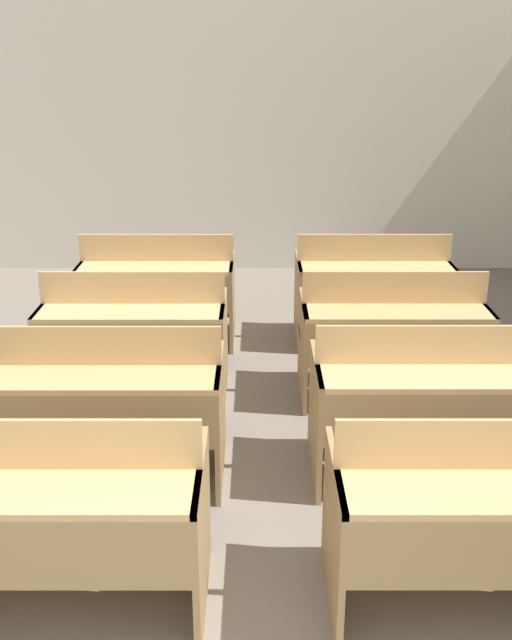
# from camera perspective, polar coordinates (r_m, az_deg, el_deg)

# --- Properties ---
(wall_back) EXTENTS (6.55, 0.06, 3.15)m
(wall_back) POSITION_cam_1_polar(r_m,az_deg,el_deg) (8.01, 0.14, 14.96)
(wall_back) COLOR beige
(wall_back) RESTS_ON ground_plane
(bench_front_left) EXTENTS (1.22, 0.68, 0.89)m
(bench_front_left) POSITION_cam_1_polar(r_m,az_deg,el_deg) (3.27, -14.97, -14.20)
(bench_front_left) COLOR olive
(bench_front_left) RESTS_ON ground_plane
(bench_front_right) EXTENTS (1.22, 0.68, 0.89)m
(bench_front_right) POSITION_cam_1_polar(r_m,az_deg,el_deg) (3.29, 16.94, -14.10)
(bench_front_right) COLOR olive
(bench_front_right) RESTS_ON ground_plane
(bench_second_left) EXTENTS (1.22, 0.68, 0.89)m
(bench_second_left) POSITION_cam_1_polar(r_m,az_deg,el_deg) (4.15, -10.98, -6.14)
(bench_second_left) COLOR olive
(bench_second_left) RESTS_ON ground_plane
(bench_second_right) EXTENTS (1.22, 0.68, 0.89)m
(bench_second_right) POSITION_cam_1_polar(r_m,az_deg,el_deg) (4.19, 13.00, -6.03)
(bench_second_right) COLOR #98794F
(bench_second_right) RESTS_ON ground_plane
(bench_third_left) EXTENTS (1.22, 0.68, 0.89)m
(bench_third_left) POSITION_cam_1_polar(r_m,az_deg,el_deg) (5.09, -9.12, -1.05)
(bench_third_left) COLOR #9A7B51
(bench_third_left) RESTS_ON ground_plane
(bench_third_right) EXTENTS (1.22, 0.68, 0.89)m
(bench_third_right) POSITION_cam_1_polar(r_m,az_deg,el_deg) (5.11, 10.50, -1.04)
(bench_third_right) COLOR olive
(bench_third_right) RESTS_ON ground_plane
(bench_back_left) EXTENTS (1.22, 0.68, 0.89)m
(bench_back_left) POSITION_cam_1_polar(r_m,az_deg,el_deg) (6.08, -7.35, 2.52)
(bench_back_left) COLOR #997A50
(bench_back_left) RESTS_ON ground_plane
(bench_back_right) EXTENTS (1.22, 0.68, 0.89)m
(bench_back_right) POSITION_cam_1_polar(r_m,az_deg,el_deg) (6.10, 9.02, 2.50)
(bench_back_right) COLOR #96774D
(bench_back_right) RESTS_ON ground_plane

